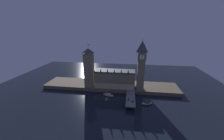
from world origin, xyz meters
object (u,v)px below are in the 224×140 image
Objects in this scene: clock_tower at (141,64)px; boat_upstream at (108,95)px; victoria_tower at (89,68)px; car_northbound_trail at (129,99)px; car_northbound_lead at (129,93)px; street_lamp_near at (126,100)px; street_lamp_far at (127,90)px; boat_downstream at (147,103)px; pedestrian_far_rail at (127,93)px; pedestrian_near_rail at (126,100)px; pedestrian_mid_walk at (135,98)px; car_southbound_trail at (133,95)px; car_southbound_lead at (133,101)px.

clock_tower is 67.06m from boat_upstream.
victoria_tower reaches higher than car_northbound_trail.
street_lamp_near is at bearing -96.92° from car_northbound_lead.
car_northbound_trail is 0.22× the size of boat_upstream.
street_lamp_far is at bearing -139.07° from clock_tower.
victoria_tower is 102.59m from boat_downstream.
pedestrian_far_rail is at bearing -174.84° from car_northbound_lead.
pedestrian_near_rail is 0.29× the size of street_lamp_near.
pedestrian_mid_walk is 40.96m from boat_upstream.
boat_downstream is at bearing -30.90° from car_northbound_lead.
victoria_tower is 15.64× the size of car_southbound_trail.
victoria_tower is at bearing 141.90° from street_lamp_near.
pedestrian_mid_walk is 1.08× the size of pedestrian_far_rail.
pedestrian_near_rail is (-19.18, -42.32, -38.42)m from clock_tower.
street_lamp_far is 34.71m from boat_downstream.
car_northbound_trail is 0.55× the size of street_lamp_far.
street_lamp_far reaches higher than car_northbound_lead.
car_southbound_trail is 2.58× the size of pedestrian_far_rail.
victoria_tower is at bearing 147.82° from boat_upstream.
pedestrian_far_rail is at bearing 152.06° from boat_downstream.
pedestrian_mid_walk is at bearing -26.56° from victoria_tower.
pedestrian_near_rail is at bearing -97.18° from car_northbound_lead.
car_southbound_lead is (5.41, -4.86, -0.01)m from car_northbound_trail.
boat_upstream is at bearing -156.46° from clock_tower.
car_northbound_trail is at bearing -90.00° from car_northbound_lead.
victoria_tower is 9.41× the size of street_lamp_far.
victoria_tower is 4.40× the size of boat_downstream.
clock_tower is 47.92m from pedestrian_far_rail.
car_northbound_trail reaches higher than boat_downstream.
victoria_tower is at bearing 147.45° from car_southbound_lead.
boat_downstream is (8.16, -35.61, -44.29)m from clock_tower.
car_southbound_trail is at bearing -20.35° from victoria_tower.
boat_downstream is (54.42, -15.46, -0.12)m from boat_upstream.
clock_tower is 19.19× the size of car_northbound_trail.
clock_tower reaches higher than street_lamp_near.
car_northbound_trail is (64.34, -39.66, -29.43)m from victoria_tower.
pedestrian_far_rail is 25.49m from street_lamp_near.
pedestrian_mid_walk is at bearing -59.47° from car_northbound_lead.
clock_tower is 60.29m from pedestrian_near_rail.
pedestrian_far_rail reaches higher than car_northbound_trail.
street_lamp_near is 0.87× the size of street_lamp_far.
clock_tower reaches higher than boat_downstream.
boat_upstream reaches higher than boat_downstream.
boat_upstream is 1.15× the size of boat_downstream.
pedestrian_mid_walk is at bearing -20.90° from boat_upstream.
pedestrian_mid_walk is (8.11, 3.44, 0.33)m from car_northbound_trail.
car_southbound_lead is at bearing -159.20° from boat_downstream.
car_northbound_trail is 2.36× the size of pedestrian_far_rail.
street_lamp_far reaches higher than pedestrian_far_rail.
street_lamp_far is (-11.21, 17.64, 3.53)m from pedestrian_mid_walk.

